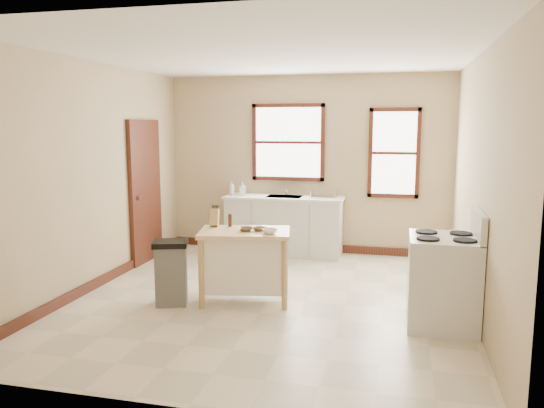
# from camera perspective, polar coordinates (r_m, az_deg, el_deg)

# --- Properties ---
(floor) EXTENTS (5.00, 5.00, 0.00)m
(floor) POSITION_cam_1_polar(r_m,az_deg,el_deg) (6.33, -0.27, -10.18)
(floor) COLOR beige
(floor) RESTS_ON ground
(ceiling) EXTENTS (5.00, 5.00, 0.00)m
(ceiling) POSITION_cam_1_polar(r_m,az_deg,el_deg) (6.05, -0.29, 15.84)
(ceiling) COLOR white
(ceiling) RESTS_ON ground
(wall_back) EXTENTS (4.50, 0.04, 2.80)m
(wall_back) POSITION_cam_1_polar(r_m,az_deg,el_deg) (8.47, 3.76, 4.25)
(wall_back) COLOR tan
(wall_back) RESTS_ON ground
(wall_left) EXTENTS (0.04, 5.00, 2.80)m
(wall_left) POSITION_cam_1_polar(r_m,az_deg,el_deg) (6.92, -18.72, 2.85)
(wall_left) COLOR tan
(wall_left) RESTS_ON ground
(wall_right) EXTENTS (0.04, 5.00, 2.80)m
(wall_right) POSITION_cam_1_polar(r_m,az_deg,el_deg) (5.92, 21.41, 1.81)
(wall_right) COLOR tan
(wall_right) RESTS_ON ground
(window_main) EXTENTS (1.17, 0.06, 1.22)m
(window_main) POSITION_cam_1_polar(r_m,az_deg,el_deg) (8.49, 1.75, 6.64)
(window_main) COLOR #35150E
(window_main) RESTS_ON wall_back
(window_side) EXTENTS (0.77, 0.06, 1.37)m
(window_side) POSITION_cam_1_polar(r_m,az_deg,el_deg) (8.32, 12.99, 5.35)
(window_side) COLOR #35150E
(window_side) RESTS_ON wall_back
(door_left) EXTENTS (0.06, 0.90, 2.10)m
(door_left) POSITION_cam_1_polar(r_m,az_deg,el_deg) (8.06, -13.46, 1.31)
(door_left) COLOR #35150E
(door_left) RESTS_ON ground
(baseboard_back) EXTENTS (4.50, 0.04, 0.12)m
(baseboard_back) POSITION_cam_1_polar(r_m,az_deg,el_deg) (8.65, 3.64, -4.65)
(baseboard_back) COLOR #35150E
(baseboard_back) RESTS_ON ground
(baseboard_left) EXTENTS (0.04, 5.00, 0.12)m
(baseboard_left) POSITION_cam_1_polar(r_m,az_deg,el_deg) (7.15, -17.99, -7.90)
(baseboard_left) COLOR #35150E
(baseboard_left) RESTS_ON ground
(sink_counter) EXTENTS (1.86, 0.62, 0.92)m
(sink_counter) POSITION_cam_1_polar(r_m,az_deg,el_deg) (8.36, 1.32, -2.29)
(sink_counter) COLOR beige
(sink_counter) RESTS_ON ground
(faucet) EXTENTS (0.03, 0.03, 0.22)m
(faucet) POSITION_cam_1_polar(r_m,az_deg,el_deg) (8.44, 1.59, 1.73)
(faucet) COLOR silver
(faucet) RESTS_ON sink_counter
(soap_bottle_a) EXTENTS (0.11, 0.11, 0.22)m
(soap_bottle_a) POSITION_cam_1_polar(r_m,az_deg,el_deg) (8.44, -4.37, 1.72)
(soap_bottle_a) COLOR #B2B2B2
(soap_bottle_a) RESTS_ON sink_counter
(soap_bottle_b) EXTENTS (0.12, 0.12, 0.21)m
(soap_bottle_b) POSITION_cam_1_polar(r_m,az_deg,el_deg) (8.40, -3.19, 1.64)
(soap_bottle_b) COLOR #B2B2B2
(soap_bottle_b) RESTS_ON sink_counter
(dish_rack) EXTENTS (0.43, 0.35, 0.10)m
(dish_rack) POSITION_cam_1_polar(r_m,az_deg,el_deg) (8.19, 5.62, 1.05)
(dish_rack) COLOR silver
(dish_rack) RESTS_ON sink_counter
(kitchen_island) EXTENTS (1.13, 0.84, 0.84)m
(kitchen_island) POSITION_cam_1_polar(r_m,az_deg,el_deg) (6.16, -2.93, -6.68)
(kitchen_island) COLOR #F8D892
(kitchen_island) RESTS_ON ground
(knife_block) EXTENTS (0.11, 0.11, 0.20)m
(knife_block) POSITION_cam_1_polar(r_m,az_deg,el_deg) (6.32, -6.22, -1.51)
(knife_block) COLOR tan
(knife_block) RESTS_ON kitchen_island
(pepper_grinder) EXTENTS (0.06, 0.06, 0.15)m
(pepper_grinder) POSITION_cam_1_polar(r_m,az_deg,el_deg) (6.29, -4.54, -1.76)
(pepper_grinder) COLOR #3F2011
(pepper_grinder) RESTS_ON kitchen_island
(bowl_a) EXTENTS (0.19, 0.19, 0.04)m
(bowl_a) POSITION_cam_1_polar(r_m,az_deg,el_deg) (6.03, -2.83, -2.72)
(bowl_a) COLOR brown
(bowl_a) RESTS_ON kitchen_island
(bowl_b) EXTENTS (0.22, 0.22, 0.04)m
(bowl_b) POSITION_cam_1_polar(r_m,az_deg,el_deg) (6.04, -1.37, -2.70)
(bowl_b) COLOR brown
(bowl_b) RESTS_ON kitchen_island
(bowl_c) EXTENTS (0.17, 0.17, 0.05)m
(bowl_c) POSITION_cam_1_polar(r_m,az_deg,el_deg) (5.88, -0.25, -2.95)
(bowl_c) COLOR white
(bowl_c) RESTS_ON kitchen_island
(trash_bin) EXTENTS (0.46, 0.42, 0.74)m
(trash_bin) POSITION_cam_1_polar(r_m,az_deg,el_deg) (6.16, -10.79, -7.27)
(trash_bin) COLOR #585856
(trash_bin) RESTS_ON ground
(gas_stove) EXTENTS (0.74, 0.75, 1.19)m
(gas_stove) POSITION_cam_1_polar(r_m,az_deg,el_deg) (5.65, 17.94, -6.62)
(gas_stove) COLOR silver
(gas_stove) RESTS_ON ground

